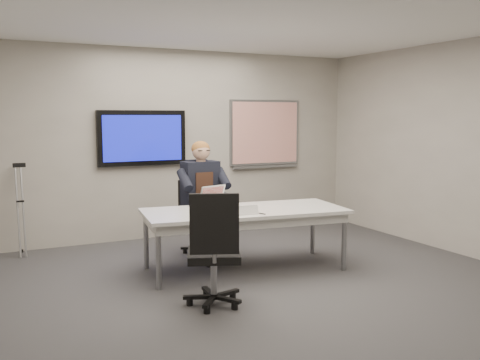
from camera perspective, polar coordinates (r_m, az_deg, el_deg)
name	(u,v)px	position (r m, az deg, el deg)	size (l,w,h in m)	color
floor	(272,293)	(5.66, 3.47, -11.91)	(6.00, 6.00, 0.02)	#39393B
ceiling	(274,14)	(5.45, 3.69, 17.21)	(6.00, 6.00, 0.02)	white
wall_back	(174,144)	(8.11, -7.07, 3.84)	(6.00, 0.02, 2.80)	#9C978D
conference_table	(245,216)	(6.31, 0.49, -3.89)	(2.47, 1.28, 0.73)	silver
tv_display	(142,138)	(7.90, -10.39, 4.43)	(1.30, 0.09, 0.80)	black
whiteboard	(265,134)	(8.71, 2.68, 4.95)	(1.25, 0.08, 1.10)	gray
office_chair_far	(198,230)	(7.18, -4.47, -5.36)	(0.55, 0.55, 0.97)	black
office_chair_near	(214,271)	(5.17, -2.79, -9.67)	(0.70, 0.70, 1.12)	black
seated_person	(206,211)	(6.88, -3.61, -3.33)	(0.48, 0.82, 1.50)	#1E2232
crutch	(20,208)	(7.53, -22.38, -2.77)	(0.17, 0.37, 1.26)	#9D9FA4
laptop	(215,202)	(6.40, -2.66, -2.39)	(0.42, 0.43, 0.26)	silver
name_tent	(247,210)	(5.97, 0.77, -3.21)	(0.25, 0.07, 0.10)	silver
pen	(261,213)	(6.00, 2.21, -3.58)	(0.01, 0.01, 0.14)	black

